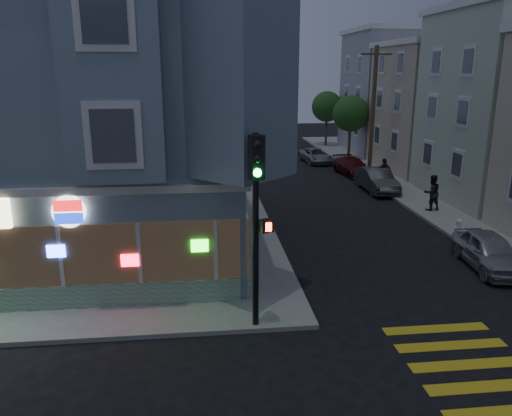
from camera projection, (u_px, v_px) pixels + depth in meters
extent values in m
plane|color=black|center=(222.00, 375.00, 12.75)|extent=(120.00, 120.00, 0.00)
cube|color=gray|center=(4.00, 185.00, 33.29)|extent=(33.00, 42.00, 0.15)
cube|color=slate|center=(66.00, 116.00, 21.11)|extent=(14.00, 14.00, 11.00)
cube|color=silver|center=(70.00, 154.00, 21.55)|extent=(14.30, 14.30, 0.25)
cube|color=#196B33|center=(26.00, 299.00, 15.74)|extent=(13.60, 0.12, 0.80)
cube|color=#382B1E|center=(21.00, 258.00, 15.36)|extent=(13.60, 0.10, 2.00)
cylinder|color=white|center=(69.00, 212.00, 15.06)|extent=(1.00, 0.12, 1.00)
cube|color=tan|center=(465.00, 109.00, 37.51)|extent=(12.00, 8.60, 9.00)
cube|color=#A19DAC|center=(416.00, 93.00, 45.92)|extent=(12.00, 8.60, 10.50)
cylinder|color=#4C3826|center=(373.00, 111.00, 35.75)|extent=(0.30, 0.30, 9.00)
cube|color=#4C3826|center=(376.00, 54.00, 34.70)|extent=(2.20, 0.12, 0.12)
cylinder|color=#4C3826|center=(349.00, 140.00, 42.29)|extent=(0.24, 0.24, 3.20)
sphere|color=#204518|center=(351.00, 114.00, 41.70)|extent=(3.00, 3.00, 3.00)
cylinder|color=#4C3826|center=(326.00, 129.00, 49.95)|extent=(0.24, 0.24, 3.20)
sphere|color=#204518|center=(327.00, 107.00, 49.36)|extent=(3.00, 3.00, 3.00)
imported|color=black|center=(432.00, 193.00, 26.88)|extent=(1.05, 0.87, 1.94)
imported|color=#25222B|center=(384.00, 173.00, 32.02)|extent=(1.19, 0.70, 1.91)
imported|color=#A2A5AA|center=(489.00, 251.00, 19.44)|extent=(2.07, 4.28, 1.41)
imported|color=#393B3E|center=(377.00, 180.00, 31.66)|extent=(1.63, 4.52, 1.48)
imported|color=#581418|center=(352.00, 167.00, 36.67)|extent=(2.25, 4.48, 1.25)
imported|color=#909399|center=(316.00, 156.00, 41.49)|extent=(2.37, 4.39, 1.17)
cylinder|color=black|center=(256.00, 233.00, 14.25)|extent=(0.18, 0.18, 5.74)
cube|color=black|center=(257.00, 157.00, 13.41)|extent=(0.45, 0.42, 1.21)
sphere|color=black|center=(257.00, 144.00, 13.13)|extent=(0.23, 0.23, 0.23)
sphere|color=black|center=(257.00, 159.00, 13.23)|extent=(0.23, 0.23, 0.23)
sphere|color=#19F23F|center=(257.00, 173.00, 13.34)|extent=(0.23, 0.23, 0.23)
cube|color=black|center=(267.00, 226.00, 14.01)|extent=(0.42, 0.34, 0.37)
cube|color=#FF2614|center=(267.00, 227.00, 13.89)|extent=(0.25, 0.02, 0.25)
cylinder|color=white|center=(459.00, 229.00, 22.89)|extent=(0.24, 0.24, 0.61)
sphere|color=white|center=(459.00, 222.00, 22.79)|extent=(0.26, 0.26, 0.26)
cylinder|color=white|center=(459.00, 228.00, 22.87)|extent=(0.46, 0.12, 0.12)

